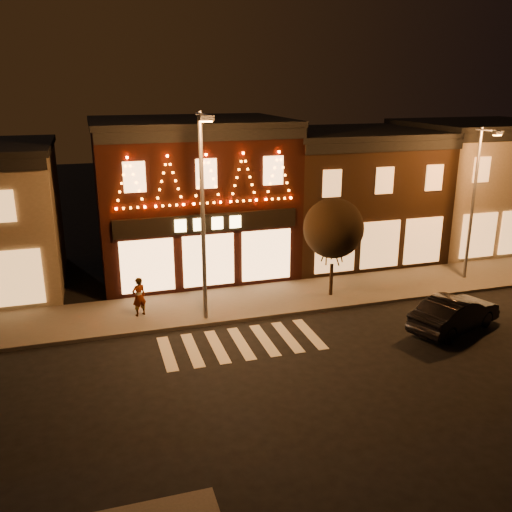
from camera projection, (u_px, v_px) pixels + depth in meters
name	position (u px, v px, depth m)	size (l,w,h in m)	color
ground	(273.00, 394.00, 18.79)	(120.00, 120.00, 0.00)	black
sidewalk_far	(259.00, 301.00, 26.62)	(44.00, 4.00, 0.15)	#47423D
building_pulp	(192.00, 196.00, 30.29)	(10.20, 8.34, 8.30)	black
building_right_a	(349.00, 193.00, 33.07)	(9.20, 8.28, 7.50)	#331F11
building_right_b	(476.00, 183.00, 35.54)	(9.20, 8.28, 7.80)	#726651
streetlamp_mid	(203.00, 203.00, 22.70)	(0.58, 2.04, 8.89)	#59595E
streetlamp_right	(476.00, 193.00, 27.94)	(0.68, 1.80, 7.87)	#59595E
tree_right	(333.00, 228.00, 26.16)	(2.88, 2.88, 4.81)	black
dark_sedan	(455.00, 313.00, 23.46)	(1.59, 4.57, 1.50)	black
pedestrian	(139.00, 297.00, 24.51)	(0.65, 0.43, 1.78)	gray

